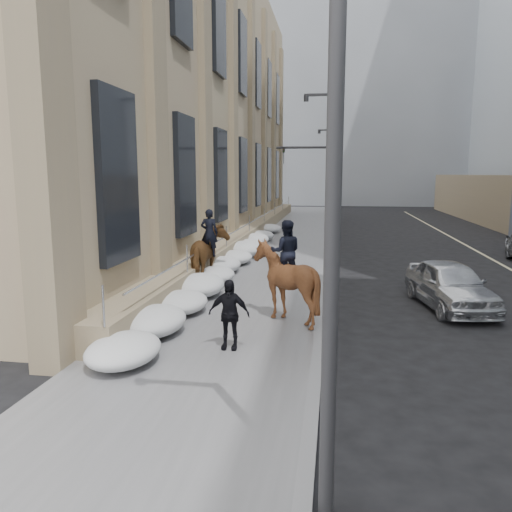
{
  "coord_description": "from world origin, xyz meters",
  "views": [
    {
      "loc": [
        2.92,
        -11.46,
        4.07
      ],
      "look_at": [
        0.67,
        2.78,
        1.7
      ],
      "focal_mm": 35.0,
      "sensor_mm": 36.0,
      "label": 1
    }
  ],
  "objects_px": {
    "mounted_horse_right": "(285,278)",
    "car_silver": "(450,285)",
    "mounted_horse_left": "(209,254)",
    "pedestrian": "(229,314)"
  },
  "relations": [
    {
      "from": "mounted_horse_left",
      "to": "car_silver",
      "type": "bearing_deg",
      "value": 166.26
    },
    {
      "from": "mounted_horse_left",
      "to": "pedestrian",
      "type": "relative_size",
      "value": 1.68
    },
    {
      "from": "mounted_horse_left",
      "to": "car_silver",
      "type": "distance_m",
      "value": 8.17
    },
    {
      "from": "mounted_horse_right",
      "to": "car_silver",
      "type": "relative_size",
      "value": 0.64
    },
    {
      "from": "pedestrian",
      "to": "mounted_horse_right",
      "type": "bearing_deg",
      "value": 66.55
    },
    {
      "from": "mounted_horse_right",
      "to": "pedestrian",
      "type": "distance_m",
      "value": 2.68
    },
    {
      "from": "pedestrian",
      "to": "car_silver",
      "type": "bearing_deg",
      "value": 39.59
    },
    {
      "from": "mounted_horse_right",
      "to": "mounted_horse_left",
      "type": "bearing_deg",
      "value": -60.49
    },
    {
      "from": "pedestrian",
      "to": "mounted_horse_left",
      "type": "bearing_deg",
      "value": 107.5
    },
    {
      "from": "mounted_horse_left",
      "to": "mounted_horse_right",
      "type": "distance_m",
      "value": 5.2
    }
  ]
}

